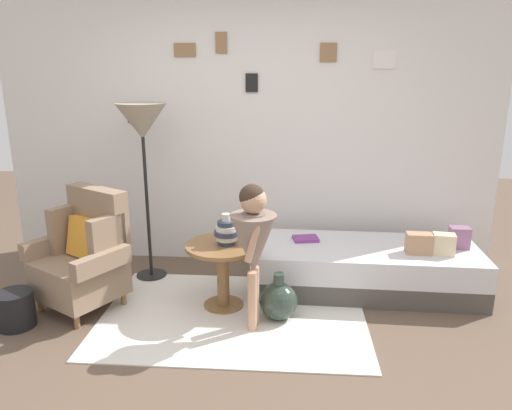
% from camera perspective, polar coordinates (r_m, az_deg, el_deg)
% --- Properties ---
extents(ground_plane, '(12.00, 12.00, 0.00)m').
position_cam_1_polar(ground_plane, '(3.33, -3.95, -18.79)').
color(ground_plane, brown).
extents(gallery_wall, '(4.80, 0.12, 2.60)m').
position_cam_1_polar(gallery_wall, '(4.72, -0.97, 8.65)').
color(gallery_wall, silver).
rests_on(gallery_wall, ground).
extents(rug, '(2.07, 1.45, 0.01)m').
position_cam_1_polar(rug, '(3.93, -2.68, -12.89)').
color(rug, silver).
rests_on(rug, ground).
extents(armchair, '(0.90, 0.84, 0.97)m').
position_cam_1_polar(armchair, '(4.14, -19.63, -5.66)').
color(armchair, olive).
rests_on(armchair, ground).
extents(daybed, '(1.92, 0.86, 0.40)m').
position_cam_1_polar(daybed, '(4.39, 13.03, -7.25)').
color(daybed, '#4C4742').
rests_on(daybed, ground).
extents(pillow_head, '(0.17, 0.13, 0.19)m').
position_cam_1_polar(pillow_head, '(4.50, 22.98, -3.59)').
color(pillow_head, gray).
rests_on(pillow_head, daybed).
extents(pillow_mid, '(0.19, 0.15, 0.18)m').
position_cam_1_polar(pillow_mid, '(4.29, 21.40, -4.36)').
color(pillow_mid, beige).
rests_on(pillow_mid, daybed).
extents(pillow_back, '(0.22, 0.13, 0.18)m').
position_cam_1_polar(pillow_back, '(4.25, 18.77, -4.35)').
color(pillow_back, tan).
rests_on(pillow_back, daybed).
extents(side_table, '(0.60, 0.60, 0.55)m').
position_cam_1_polar(side_table, '(3.91, -3.96, -6.73)').
color(side_table, olive).
rests_on(side_table, ground).
extents(vase_striped, '(0.20, 0.20, 0.25)m').
position_cam_1_polar(vase_striped, '(3.81, -3.54, -3.21)').
color(vase_striped, '#2D384C').
rests_on(vase_striped, side_table).
extents(floor_lamp, '(0.44, 0.44, 1.61)m').
position_cam_1_polar(floor_lamp, '(4.34, -13.36, 8.99)').
color(floor_lamp, black).
rests_on(floor_lamp, ground).
extents(person_child, '(0.34, 0.34, 1.12)m').
position_cam_1_polar(person_child, '(3.46, -0.33, -4.05)').
color(person_child, tan).
rests_on(person_child, ground).
extents(book_on_daybed, '(0.25, 0.20, 0.03)m').
position_cam_1_polar(book_on_daybed, '(4.37, 5.92, -4.00)').
color(book_on_daybed, '#81398B').
rests_on(book_on_daybed, daybed).
extents(demijohn_near, '(0.30, 0.30, 0.38)m').
position_cam_1_polar(demijohn_near, '(3.82, 2.67, -11.29)').
color(demijohn_near, '#2D3D33').
rests_on(demijohn_near, ground).
extents(magazine_basket, '(0.28, 0.28, 0.28)m').
position_cam_1_polar(magazine_basket, '(4.14, -26.68, -11.02)').
color(magazine_basket, black).
rests_on(magazine_basket, ground).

